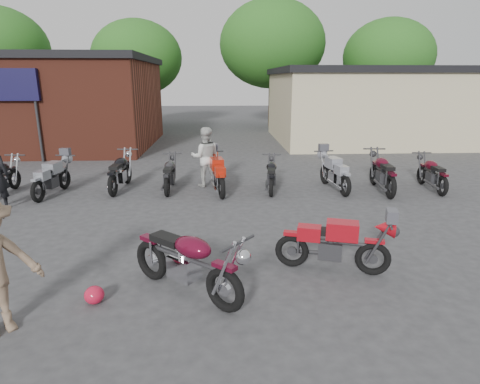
{
  "coord_description": "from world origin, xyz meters",
  "views": [
    {
      "loc": [
        0.42,
        -6.33,
        3.2
      ],
      "look_at": [
        0.83,
        1.81,
        0.9
      ],
      "focal_mm": 30.0,
      "sensor_mm": 36.0,
      "label": 1
    }
  ],
  "objects_px": {
    "row_bike_7": "(382,171)",
    "row_bike_8": "(432,172)",
    "row_bike_4": "(217,172)",
    "vintage_motorcycle": "(187,257)",
    "row_bike_6": "(335,171)",
    "sportbike": "(335,242)",
    "row_bike_5": "(271,173)",
    "person_light": "(205,157)",
    "helmet": "(94,295)",
    "row_bike_1": "(52,176)",
    "row_bike_3": "(170,172)",
    "row_bike_0": "(0,176)",
    "row_bike_2": "(120,170)"
  },
  "relations": [
    {
      "from": "row_bike_7",
      "to": "row_bike_8",
      "type": "relative_size",
      "value": 1.14
    },
    {
      "from": "row_bike_4",
      "to": "row_bike_8",
      "type": "relative_size",
      "value": 1.08
    },
    {
      "from": "vintage_motorcycle",
      "to": "row_bike_6",
      "type": "distance_m",
      "value": 7.1
    },
    {
      "from": "sportbike",
      "to": "row_bike_5",
      "type": "height_order",
      "value": "sportbike"
    },
    {
      "from": "row_bike_7",
      "to": "row_bike_5",
      "type": "bearing_deg",
      "value": 90.36
    },
    {
      "from": "person_light",
      "to": "row_bike_6",
      "type": "bearing_deg",
      "value": 168.62
    },
    {
      "from": "vintage_motorcycle",
      "to": "helmet",
      "type": "relative_size",
      "value": 7.43
    },
    {
      "from": "row_bike_1",
      "to": "row_bike_6",
      "type": "xyz_separation_m",
      "value": [
        8.17,
        0.17,
        0.02
      ]
    },
    {
      "from": "row_bike_1",
      "to": "row_bike_6",
      "type": "relative_size",
      "value": 0.97
    },
    {
      "from": "row_bike_6",
      "to": "row_bike_7",
      "type": "xyz_separation_m",
      "value": [
        1.36,
        -0.23,
        0.05
      ]
    },
    {
      "from": "row_bike_5",
      "to": "row_bike_8",
      "type": "height_order",
      "value": "row_bike_8"
    },
    {
      "from": "row_bike_1",
      "to": "row_bike_8",
      "type": "bearing_deg",
      "value": -81.93
    },
    {
      "from": "row_bike_7",
      "to": "row_bike_3",
      "type": "bearing_deg",
      "value": 90.75
    },
    {
      "from": "row_bike_6",
      "to": "row_bike_5",
      "type": "bearing_deg",
      "value": 81.42
    },
    {
      "from": "row_bike_1",
      "to": "row_bike_8",
      "type": "height_order",
      "value": "row_bike_1"
    },
    {
      "from": "vintage_motorcycle",
      "to": "row_bike_6",
      "type": "relative_size",
      "value": 1.09
    },
    {
      "from": "row_bike_5",
      "to": "row_bike_4",
      "type": "bearing_deg",
      "value": 99.7
    },
    {
      "from": "person_light",
      "to": "row_bike_1",
      "type": "distance_m",
      "value": 4.42
    },
    {
      "from": "person_light",
      "to": "row_bike_0",
      "type": "distance_m",
      "value": 5.84
    },
    {
      "from": "sportbike",
      "to": "row_bike_1",
      "type": "bearing_deg",
      "value": 159.53
    },
    {
      "from": "vintage_motorcycle",
      "to": "row_bike_8",
      "type": "bearing_deg",
      "value": 81.0
    },
    {
      "from": "row_bike_7",
      "to": "row_bike_6",
      "type": "bearing_deg",
      "value": 85.14
    },
    {
      "from": "row_bike_2",
      "to": "row_bike_6",
      "type": "bearing_deg",
      "value": -90.03
    },
    {
      "from": "row_bike_5",
      "to": "row_bike_6",
      "type": "xyz_separation_m",
      "value": [
        1.88,
        -0.01,
        0.05
      ]
    },
    {
      "from": "person_light",
      "to": "row_bike_4",
      "type": "bearing_deg",
      "value": 116.36
    },
    {
      "from": "vintage_motorcycle",
      "to": "sportbike",
      "type": "bearing_deg",
      "value": 56.29
    },
    {
      "from": "vintage_motorcycle",
      "to": "row_bike_3",
      "type": "height_order",
      "value": "vintage_motorcycle"
    },
    {
      "from": "row_bike_2",
      "to": "row_bike_4",
      "type": "bearing_deg",
      "value": -94.71
    },
    {
      "from": "sportbike",
      "to": "row_bike_8",
      "type": "xyz_separation_m",
      "value": [
        4.37,
        5.11,
        0.0
      ]
    },
    {
      "from": "row_bike_3",
      "to": "row_bike_6",
      "type": "height_order",
      "value": "row_bike_6"
    },
    {
      "from": "row_bike_7",
      "to": "row_bike_2",
      "type": "bearing_deg",
      "value": 90.4
    },
    {
      "from": "row_bike_8",
      "to": "row_bike_7",
      "type": "bearing_deg",
      "value": 96.97
    },
    {
      "from": "person_light",
      "to": "row_bike_7",
      "type": "relative_size",
      "value": 0.85
    },
    {
      "from": "row_bike_1",
      "to": "row_bike_3",
      "type": "distance_m",
      "value": 3.3
    },
    {
      "from": "row_bike_3",
      "to": "row_bike_7",
      "type": "xyz_separation_m",
      "value": [
        6.25,
        -0.42,
        0.08
      ]
    },
    {
      "from": "vintage_motorcycle",
      "to": "row_bike_0",
      "type": "distance_m",
      "value": 8.16
    },
    {
      "from": "row_bike_2",
      "to": "row_bike_7",
      "type": "height_order",
      "value": "row_bike_7"
    },
    {
      "from": "row_bike_1",
      "to": "row_bike_7",
      "type": "height_order",
      "value": "row_bike_7"
    },
    {
      "from": "helmet",
      "to": "person_light",
      "type": "xyz_separation_m",
      "value": [
        1.43,
        6.72,
        0.78
      ]
    },
    {
      "from": "row_bike_0",
      "to": "row_bike_6",
      "type": "xyz_separation_m",
      "value": [
        9.63,
        0.11,
        0.01
      ]
    },
    {
      "from": "sportbike",
      "to": "row_bike_0",
      "type": "xyz_separation_m",
      "value": [
        -8.16,
        5.13,
        0.02
      ]
    },
    {
      "from": "person_light",
      "to": "row_bike_6",
      "type": "distance_m",
      "value": 3.91
    },
    {
      "from": "vintage_motorcycle",
      "to": "row_bike_1",
      "type": "bearing_deg",
      "value": 167.16
    },
    {
      "from": "row_bike_3",
      "to": "row_bike_5",
      "type": "bearing_deg",
      "value": -93.24
    },
    {
      "from": "row_bike_0",
      "to": "row_bike_5",
      "type": "bearing_deg",
      "value": -85.32
    },
    {
      "from": "helmet",
      "to": "row_bike_8",
      "type": "distance_m",
      "value": 10.13
    },
    {
      "from": "row_bike_2",
      "to": "row_bike_7",
      "type": "distance_m",
      "value": 7.75
    },
    {
      "from": "person_light",
      "to": "row_bike_3",
      "type": "bearing_deg",
      "value": 20.07
    },
    {
      "from": "sportbike",
      "to": "row_bike_2",
      "type": "bearing_deg",
      "value": 147.96
    },
    {
      "from": "row_bike_8",
      "to": "row_bike_6",
      "type": "bearing_deg",
      "value": 90.94
    }
  ]
}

